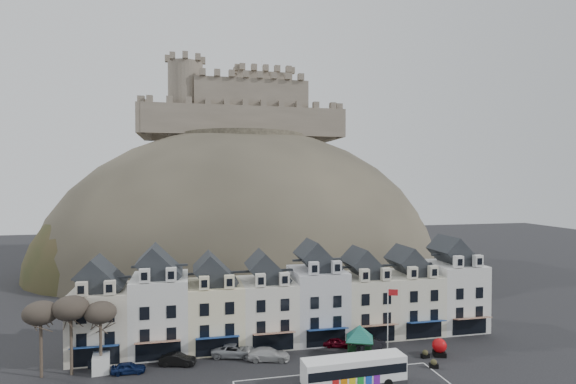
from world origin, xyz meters
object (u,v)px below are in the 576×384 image
object	(u,v)px
white_van	(101,361)
car_charcoal	(369,344)
car_white	(268,354)
car_black	(177,360)
car_silver	(235,350)
bus	(354,370)
bus_shelter	(360,332)
car_navy	(128,368)
car_maroon	(337,342)
red_buoy	(439,347)
flagpole	(389,317)

from	to	relation	value
white_van	car_charcoal	size ratio (longest dim) A/B	0.92
car_white	car_black	bearing A→B (deg)	98.42
car_silver	car_white	world-z (taller)	car_silver
white_van	car_black	world-z (taller)	white_van
bus	car_silver	size ratio (longest dim) A/B	2.02
bus_shelter	car_silver	xyz separation A→B (m)	(-14.42, 3.81, -2.37)
car_navy	car_charcoal	size ratio (longest dim) A/B	0.78
car_black	car_white	distance (m)	10.43
white_van	car_white	xyz separation A→B (m)	(18.72, -1.73, -0.20)
car_black	car_charcoal	size ratio (longest dim) A/B	0.88
car_black	car_maroon	bearing A→B (deg)	-71.17
car_silver	car_white	bearing A→B (deg)	-102.72
car_charcoal	bus_shelter	bearing A→B (deg)	113.39
red_buoy	car_charcoal	xyz separation A→B (m)	(-7.55, 3.61, -0.32)
car_navy	car_maroon	bearing A→B (deg)	-82.81
bus_shelter	car_maroon	size ratio (longest dim) A/B	1.63
car_navy	car_maroon	size ratio (longest dim) A/B	1.00
bus	car_black	xyz separation A→B (m)	(-17.82, 9.25, -1.01)
flagpole	car_white	bearing A→B (deg)	170.99
flagpole	car_maroon	distance (m)	7.95
flagpole	car_charcoal	bearing A→B (deg)	116.60
car_navy	car_silver	size ratio (longest dim) A/B	0.67
bus_shelter	car_maroon	world-z (taller)	bus_shelter
flagpole	car_charcoal	xyz separation A→B (m)	(-1.35, 2.70, -4.07)
flagpole	car_black	xyz separation A→B (m)	(-24.55, 3.05, -4.16)
white_van	flagpole	bearing A→B (deg)	-14.50
bus_shelter	car_silver	size ratio (longest dim) A/B	1.09
car_black	car_charcoal	distance (m)	23.20
red_buoy	white_van	size ratio (longest dim) A/B	0.50
flagpole	car_silver	world-z (taller)	flagpole
car_black	bus	bearing A→B (deg)	-103.03
bus	flagpole	xyz separation A→B (m)	(6.73, 6.19, 3.14)
bus	car_charcoal	distance (m)	10.44
white_van	car_white	size ratio (longest dim) A/B	0.85
flagpole	car_silver	bearing A→B (deg)	166.73
bus	car_maroon	distance (m)	10.97
bus	red_buoy	xyz separation A→B (m)	(12.93, 5.29, -0.61)
car_navy	red_buoy	bearing A→B (deg)	-93.30
bus	car_black	bearing A→B (deg)	150.47
car_black	car_charcoal	world-z (taller)	car_charcoal
car_white	car_maroon	distance (m)	9.49
car_white	car_charcoal	size ratio (longest dim) A/B	1.08
red_buoy	car_black	bearing A→B (deg)	172.66
flagpole	bus	bearing A→B (deg)	-137.38
white_van	bus_shelter	bearing A→B (deg)	-14.51
bus	flagpole	bearing A→B (deg)	40.52
white_van	car_black	xyz separation A→B (m)	(8.32, -0.92, -0.25)
car_navy	car_silver	distance (m)	12.03
red_buoy	white_van	distance (m)	39.37
white_van	car_silver	world-z (taller)	white_van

